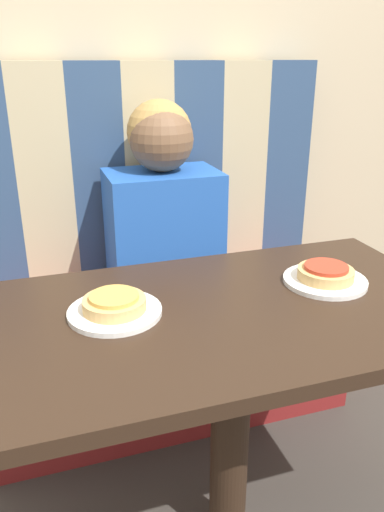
{
  "coord_description": "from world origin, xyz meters",
  "views": [
    {
      "loc": [
        -0.41,
        -0.94,
        1.26
      ],
      "look_at": [
        0.0,
        0.32,
        0.73
      ],
      "focal_mm": 35.0,
      "sensor_mm": 36.0,
      "label": 1
    }
  ],
  "objects": [
    {
      "name": "wall_back",
      "position": [
        0.0,
        0.94,
        1.3
      ],
      "size": [
        7.0,
        0.05,
        2.6
      ],
      "color": "#C6B28E",
      "rests_on": "ground_plane"
    },
    {
      "name": "booth_seat",
      "position": [
        0.0,
        0.63,
        0.24
      ],
      "size": [
        1.29,
        0.51,
        0.47
      ],
      "color": "maroon",
      "rests_on": "ground_plane"
    },
    {
      "name": "booth_backrest",
      "position": [
        0.0,
        0.84,
        0.86
      ],
      "size": [
        1.29,
        0.1,
        0.78
      ],
      "color": "navy",
      "rests_on": "booth_seat"
    },
    {
      "name": "dining_table",
      "position": [
        0.0,
        0.0,
        0.63
      ],
      "size": [
        1.08,
        0.63,
        0.72
      ],
      "color": "black",
      "rests_on": "ground_plane"
    },
    {
      "name": "person",
      "position": [
        0.0,
        0.64,
        0.79
      ],
      "size": [
        0.37,
        0.26,
        0.66
      ],
      "color": "#2356B2",
      "rests_on": "booth_seat"
    },
    {
      "name": "plate_left",
      "position": [
        -0.27,
        0.05,
        0.73
      ],
      "size": [
        0.21,
        0.21,
        0.01
      ],
      "color": "white",
      "rests_on": "dining_table"
    },
    {
      "name": "plate_right",
      "position": [
        0.27,
        0.05,
        0.73
      ],
      "size": [
        0.21,
        0.21,
        0.01
      ],
      "color": "white",
      "rests_on": "dining_table"
    },
    {
      "name": "pizza_left",
      "position": [
        -0.27,
        0.05,
        0.75
      ],
      "size": [
        0.14,
        0.14,
        0.04
      ],
      "color": "tan",
      "rests_on": "plate_left"
    },
    {
      "name": "pizza_right",
      "position": [
        0.27,
        0.05,
        0.75
      ],
      "size": [
        0.14,
        0.14,
        0.04
      ],
      "color": "tan",
      "rests_on": "plate_right"
    }
  ]
}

